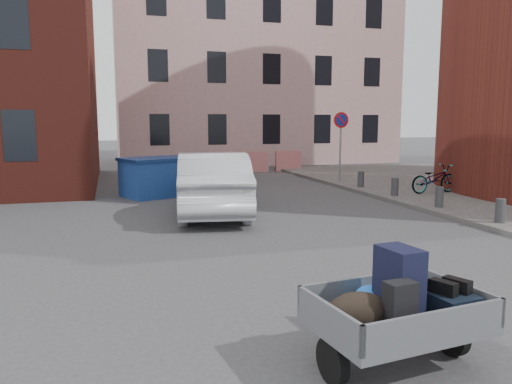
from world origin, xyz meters
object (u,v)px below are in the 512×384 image
object	(u,v)px
dumpster	(169,176)
bicycle	(434,179)
silver_car	(213,183)
trailer	(396,309)

from	to	relation	value
dumpster	bicycle	size ratio (longest dim) A/B	1.93
dumpster	silver_car	xyz separation A→B (m)	(0.71, -3.79, 0.18)
trailer	bicycle	size ratio (longest dim) A/B	1.08
dumpster	trailer	bearing A→B (deg)	-108.72
trailer	bicycle	bearing A→B (deg)	45.49
trailer	silver_car	distance (m)	8.69
silver_car	bicycle	world-z (taller)	silver_car
dumpster	silver_car	bearing A→B (deg)	-101.66
trailer	dumpster	xyz separation A→B (m)	(-0.76, 12.47, 0.03)
trailer	silver_car	bearing A→B (deg)	83.29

